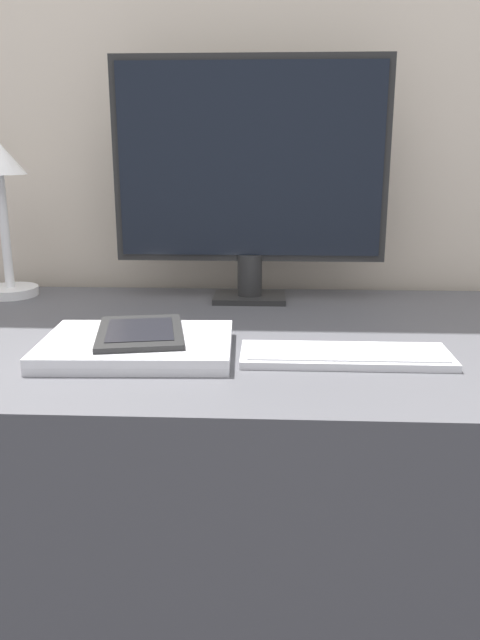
# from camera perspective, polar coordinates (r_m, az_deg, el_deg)

# --- Properties ---
(wall_back) EXTENTS (3.60, 0.05, 2.40)m
(wall_back) POSITION_cam_1_polar(r_m,az_deg,el_deg) (1.52, 0.18, 20.10)
(wall_back) COLOR beige
(wall_back) RESTS_ON ground_plane
(desk) EXTENTS (1.25, 0.75, 0.75)m
(desk) POSITION_cam_1_polar(r_m,az_deg,el_deg) (1.29, -0.75, -17.43)
(desk) COLOR #4C4C51
(desk) RESTS_ON ground_plane
(monitor) EXTENTS (0.58, 0.11, 0.51)m
(monitor) POSITION_cam_1_polar(r_m,az_deg,el_deg) (1.34, 0.94, 13.45)
(monitor) COLOR #262626
(monitor) RESTS_ON desk
(keyboard) EXTENTS (0.33, 0.12, 0.01)m
(keyboard) POSITION_cam_1_polar(r_m,az_deg,el_deg) (1.00, 9.58, -3.13)
(keyboard) COLOR silver
(keyboard) RESTS_ON desk
(laptop) EXTENTS (0.31, 0.23, 0.03)m
(laptop) POSITION_cam_1_polar(r_m,az_deg,el_deg) (1.03, -9.35, -2.34)
(laptop) COLOR silver
(laptop) RESTS_ON desk
(ereader) EXTENTS (0.17, 0.21, 0.01)m
(ereader) POSITION_cam_1_polar(r_m,az_deg,el_deg) (1.04, -9.11, -1.11)
(ereader) COLOR black
(ereader) RESTS_ON laptop
(desk_lamp) EXTENTS (0.12, 0.12, 0.34)m
(desk_lamp) POSITION_cam_1_polar(r_m,az_deg,el_deg) (1.48, -21.02, 10.93)
(desk_lamp) COLOR white
(desk_lamp) RESTS_ON desk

